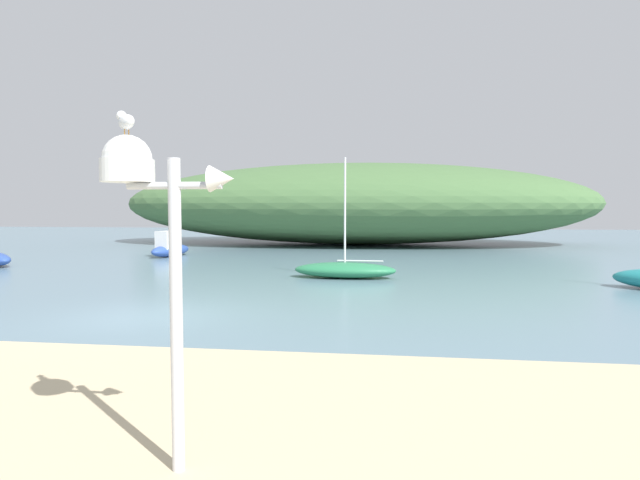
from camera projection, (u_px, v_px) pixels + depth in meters
The scene contains 6 objects.
ground_plane at pixel (147, 316), 13.39m from camera, with size 120.00×120.00×0.00m, color slate.
distant_hill at pixel (354, 204), 40.88m from camera, with size 36.21×15.29×6.18m, color #476B3D.
mast_structure at pixel (144, 196), 5.00m from camera, with size 1.29×0.50×3.22m.
seagull_on_radar at pixel (126, 121), 4.99m from camera, with size 0.30×0.26×0.24m.
sailboat_far_right at pixel (345, 270), 20.77m from camera, with size 4.03×1.58×4.70m.
motorboat_east_reach at pixel (170, 247), 30.00m from camera, with size 1.64×3.42×1.46m.
Camera 1 is at (6.12, -12.55, 2.72)m, focal length 29.76 mm.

